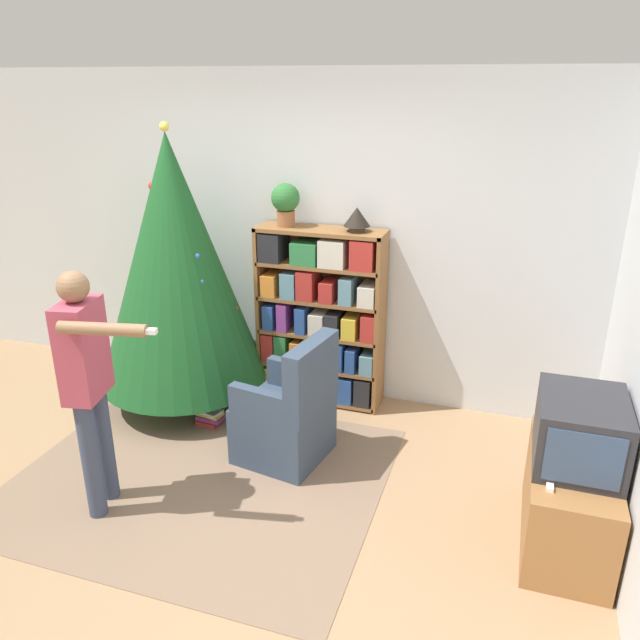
# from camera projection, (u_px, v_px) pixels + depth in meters

# --- Properties ---
(ground_plane) EXTENTS (14.00, 14.00, 0.00)m
(ground_plane) POSITION_uv_depth(u_px,v_px,m) (193.00, 517.00, 3.82)
(ground_plane) COLOR #9E7A56
(wall_back) EXTENTS (8.00, 0.10, 2.60)m
(wall_back) POSITION_uv_depth(u_px,v_px,m) (299.00, 238.00, 5.06)
(wall_back) COLOR silver
(wall_back) RESTS_ON ground_plane
(area_rug) EXTENTS (2.40, 2.02, 0.01)m
(area_rug) POSITION_uv_depth(u_px,v_px,m) (200.00, 477.00, 4.19)
(area_rug) COLOR #7F6651
(area_rug) RESTS_ON ground_plane
(bookshelf) EXTENTS (1.01, 0.31, 1.45)m
(bookshelf) POSITION_uv_depth(u_px,v_px,m) (320.00, 320.00, 4.99)
(bookshelf) COLOR brown
(bookshelf) RESTS_ON ground_plane
(tv_stand) EXTENTS (0.46, 0.93, 0.54)m
(tv_stand) POSITION_uv_depth(u_px,v_px,m) (568.00, 502.00, 3.54)
(tv_stand) COLOR #996638
(tv_stand) RESTS_ON ground_plane
(television) EXTENTS (0.46, 0.57, 0.38)m
(television) POSITION_uv_depth(u_px,v_px,m) (580.00, 431.00, 3.37)
(television) COLOR #28282D
(television) RESTS_ON tv_stand
(game_remote) EXTENTS (0.04, 0.12, 0.02)m
(game_remote) POSITION_uv_depth(u_px,v_px,m) (550.00, 484.00, 3.23)
(game_remote) COLOR white
(game_remote) RESTS_ON tv_stand
(christmas_tree) EXTENTS (1.33, 1.33, 2.23)m
(christmas_tree) POSITION_uv_depth(u_px,v_px,m) (176.00, 263.00, 4.79)
(christmas_tree) COLOR #4C3323
(christmas_tree) RESTS_ON ground_plane
(armchair) EXTENTS (0.66, 0.65, 0.92)m
(armchair) POSITION_uv_depth(u_px,v_px,m) (288.00, 417.00, 4.32)
(armchair) COLOR #334256
(armchair) RESTS_ON ground_plane
(standing_person) EXTENTS (0.69, 0.46, 1.53)m
(standing_person) POSITION_uv_depth(u_px,v_px,m) (88.00, 376.00, 3.61)
(standing_person) COLOR #38425B
(standing_person) RESTS_ON ground_plane
(potted_plant) EXTENTS (0.22, 0.22, 0.33)m
(potted_plant) POSITION_uv_depth(u_px,v_px,m) (285.00, 202.00, 4.75)
(potted_plant) COLOR #935B38
(potted_plant) RESTS_ON bookshelf
(table_lamp) EXTENTS (0.20, 0.20, 0.18)m
(table_lamp) POSITION_uv_depth(u_px,v_px,m) (357.00, 218.00, 4.62)
(table_lamp) COLOR #473828
(table_lamp) RESTS_ON bookshelf
(book_pile_near_tree) EXTENTS (0.22, 0.17, 0.12)m
(book_pile_near_tree) POSITION_uv_depth(u_px,v_px,m) (210.00, 417.00, 4.85)
(book_pile_near_tree) COLOR #B22D28
(book_pile_near_tree) RESTS_ON ground_plane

